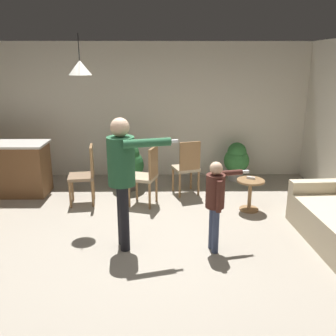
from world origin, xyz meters
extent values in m
plane|color=#9E9384|center=(0.00, 0.00, 0.00)|extent=(7.68, 7.68, 0.00)
cube|color=silver|center=(0.00, 3.20, 1.35)|extent=(6.40, 0.10, 2.70)
cube|color=beige|center=(2.57, 0.84, 0.32)|extent=(0.86, 0.23, 0.63)
cylinder|color=olive|center=(2.90, 0.85, 0.03)|extent=(0.05, 0.05, 0.06)
cylinder|color=olive|center=(2.25, 0.81, 0.03)|extent=(0.05, 0.05, 0.06)
cube|color=brown|center=(-2.45, 2.02, 0.45)|extent=(1.20, 0.60, 0.91)
cube|color=beige|center=(-2.45, 2.02, 0.93)|extent=(1.26, 0.66, 0.04)
cylinder|color=olive|center=(1.64, 1.22, 0.51)|extent=(0.44, 0.44, 0.03)
cylinder|color=olive|center=(1.64, 1.22, 0.24)|extent=(0.06, 0.06, 0.49)
cylinder|color=olive|center=(1.64, 1.22, 0.01)|extent=(0.31, 0.31, 0.03)
cylinder|color=black|center=(-0.29, 0.11, 0.43)|extent=(0.13, 0.13, 0.86)
cylinder|color=black|center=(-0.24, -0.06, 0.43)|extent=(0.13, 0.13, 0.86)
cylinder|color=#265938|center=(-0.26, 0.03, 1.16)|extent=(0.34, 0.34, 0.61)
sphere|color=#D8AD8C|center=(-0.26, 0.03, 1.58)|extent=(0.23, 0.23, 0.23)
cylinder|color=#265938|center=(-0.31, 0.22, 1.13)|extent=(0.10, 0.10, 0.57)
cylinder|color=#265938|center=(0.06, -0.09, 1.42)|extent=(0.58, 0.24, 0.10)
cube|color=white|center=(0.37, -0.01, 1.42)|extent=(0.13, 0.07, 0.04)
cylinder|color=#384260|center=(0.88, -0.02, 0.30)|extent=(0.09, 0.09, 0.60)
cylinder|color=#384260|center=(0.91, -0.14, 0.30)|extent=(0.09, 0.09, 0.60)
cylinder|color=#4C261E|center=(0.89, -0.08, 0.81)|extent=(0.24, 0.24, 0.42)
sphere|color=#D8AD8C|center=(0.89, -0.08, 1.10)|extent=(0.16, 0.16, 0.16)
cylinder|color=#4C261E|center=(1.06, 0.10, 0.98)|extent=(0.40, 0.15, 0.07)
cube|color=white|center=(1.28, 0.15, 0.98)|extent=(0.13, 0.06, 0.04)
cylinder|color=#4C261E|center=(0.92, -0.21, 0.79)|extent=(0.07, 0.07, 0.40)
cylinder|color=olive|center=(0.54, 1.80, 0.23)|extent=(0.04, 0.04, 0.45)
cylinder|color=olive|center=(0.88, 1.91, 0.23)|extent=(0.04, 0.04, 0.45)
cylinder|color=olive|center=(0.43, 2.14, 0.23)|extent=(0.04, 0.04, 0.45)
cylinder|color=olive|center=(0.77, 2.26, 0.23)|extent=(0.04, 0.04, 0.45)
cube|color=tan|center=(0.65, 2.03, 0.47)|extent=(0.53, 0.53, 0.05)
cube|color=olive|center=(0.71, 1.85, 0.75)|extent=(0.37, 0.16, 0.50)
cylinder|color=olive|center=(-0.92, 1.40, 0.23)|extent=(0.04, 0.04, 0.45)
cylinder|color=olive|center=(-0.98, 1.75, 0.23)|extent=(0.04, 0.04, 0.45)
cylinder|color=olive|center=(-1.28, 1.34, 0.23)|extent=(0.04, 0.04, 0.45)
cylinder|color=olive|center=(-1.33, 1.70, 0.23)|extent=(0.04, 0.04, 0.45)
cube|color=#7F664C|center=(-1.13, 1.55, 0.47)|extent=(0.48, 0.48, 0.05)
cube|color=olive|center=(-0.94, 1.58, 0.75)|extent=(0.09, 0.38, 0.50)
cylinder|color=olive|center=(0.03, 1.28, 0.23)|extent=(0.04, 0.04, 0.45)
cylinder|color=olive|center=(0.13, 1.62, 0.23)|extent=(0.04, 0.04, 0.45)
cylinder|color=olive|center=(-0.32, 1.38, 0.23)|extent=(0.04, 0.04, 0.45)
cylinder|color=olive|center=(-0.22, 1.72, 0.23)|extent=(0.04, 0.04, 0.45)
cube|color=tan|center=(-0.09, 1.50, 0.47)|extent=(0.52, 0.52, 0.05)
cube|color=olive|center=(0.09, 1.44, 0.75)|extent=(0.15, 0.37, 0.50)
cylinder|color=#B7B2AD|center=(1.72, 2.79, 0.12)|extent=(0.29, 0.29, 0.23)
sphere|color=#387F3D|center=(1.72, 2.79, 0.41)|extent=(0.51, 0.51, 0.51)
sphere|color=#387F3D|center=(1.72, 2.79, 0.59)|extent=(0.38, 0.38, 0.38)
cylinder|color=#4C4742|center=(-0.41, 2.26, 0.14)|extent=(0.34, 0.34, 0.27)
sphere|color=#235B2D|center=(-0.41, 2.26, 0.48)|extent=(0.59, 0.59, 0.59)
sphere|color=#235B2D|center=(-0.41, 2.26, 0.68)|extent=(0.44, 0.44, 0.44)
cube|color=white|center=(1.65, 1.27, 0.54)|extent=(0.13, 0.09, 0.04)
cone|color=silver|center=(-0.90, 0.97, 2.25)|extent=(0.32, 0.32, 0.20)
cylinder|color=black|center=(-0.90, 0.97, 2.52)|extent=(0.01, 0.01, 0.36)
camera|label=1|loc=(0.27, -4.30, 2.36)|focal=39.22mm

